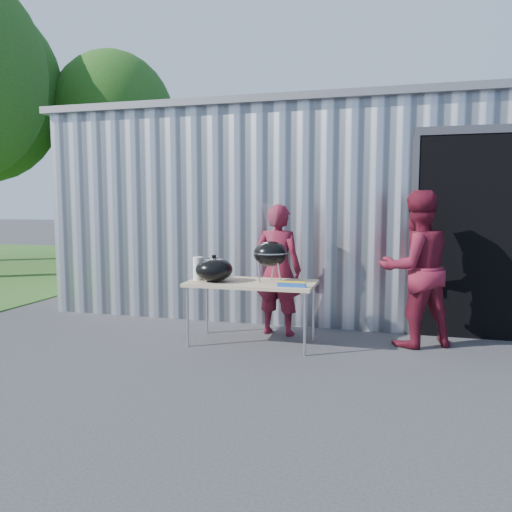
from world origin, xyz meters
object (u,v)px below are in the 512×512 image
(person_cook, at_px, (278,270))
(person_bystander, at_px, (416,269))
(kettle_grill, at_px, (270,246))
(folding_table, at_px, (252,285))

(person_cook, xyz_separation_m, person_bystander, (1.66, -0.07, 0.08))
(kettle_grill, bearing_deg, folding_table, -159.85)
(kettle_grill, xyz_separation_m, person_cook, (-0.01, 0.44, -0.34))
(person_bystander, bearing_deg, kettle_grill, -14.76)
(person_cook, bearing_deg, folding_table, 75.07)
(folding_table, height_order, person_bystander, person_bystander)
(kettle_grill, xyz_separation_m, person_bystander, (1.66, 0.37, -0.26))
(kettle_grill, height_order, person_bystander, person_bystander)
(folding_table, xyz_separation_m, person_cook, (0.20, 0.51, 0.12))
(folding_table, relative_size, kettle_grill, 1.62)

